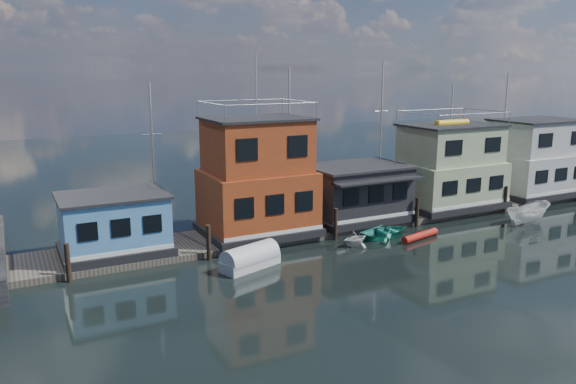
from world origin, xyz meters
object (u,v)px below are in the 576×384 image
houseboat_green (449,168)px  dinghy_teal (386,232)px  houseboat_white (535,159)px  tarp_runabout (250,259)px  red_kayak (420,236)px  houseboat_dark (356,192)px  motorboat (528,213)px  dinghy_white (355,238)px  houseboat_blue (114,224)px  houseboat_red (257,179)px

houseboat_green → dinghy_teal: 10.33m
houseboat_white → tarp_runabout: 30.43m
houseboat_green → houseboat_white: size_ratio=1.00×
tarp_runabout → red_kayak: bearing=-19.3°
houseboat_white → tarp_runabout: bearing=-170.1°
houseboat_dark → houseboat_white: 19.03m
dinghy_teal → houseboat_dark: bearing=-5.9°
motorboat → dinghy_white: bearing=84.6°
houseboat_dark → motorboat: houseboat_dark is taller
houseboat_dark → houseboat_white: size_ratio=0.88×
dinghy_white → houseboat_blue: bearing=62.9°
motorboat → houseboat_white: bearing=-51.9°
houseboat_blue → tarp_runabout: (6.67, -5.21, -1.65)m
houseboat_white → dinghy_white: 22.73m
houseboat_red → motorboat: houseboat_red is taller
houseboat_blue → red_kayak: bearing=-15.5°
houseboat_blue → houseboat_red: 9.69m
motorboat → tarp_runabout: motorboat is taller
motorboat → red_kayak: size_ratio=1.19×
dinghy_teal → houseboat_green: bearing=-72.1°
houseboat_white → red_kayak: houseboat_white is taller
houseboat_blue → houseboat_green: houseboat_green is taller
houseboat_red → red_kayak: bearing=-28.7°
houseboat_white → motorboat: 9.88m
houseboat_white → dinghy_white: bearing=-168.4°
motorboat → tarp_runabout: size_ratio=1.04×
dinghy_teal → dinghy_white: bearing=97.6°
houseboat_red → houseboat_dark: houseboat_red is taller
motorboat → houseboat_red: bearing=73.1°
houseboat_green → red_kayak: size_ratio=2.45×
tarp_runabout → houseboat_red: bearing=42.8°
houseboat_red → dinghy_white: houseboat_red is taller
houseboat_green → red_kayak: (-7.26, -5.33, -3.30)m
houseboat_red → tarp_runabout: houseboat_red is taller
houseboat_blue → houseboat_dark: (17.50, -0.02, 0.21)m
houseboat_blue → red_kayak: (19.24, -5.33, -1.95)m
houseboat_blue → houseboat_white: bearing=0.0°
houseboat_red → tarp_runabout: bearing=-118.5°
houseboat_green → red_kayak: 9.59m
houseboat_green → dinghy_teal: bearing=-156.9°
houseboat_green → houseboat_white: houseboat_green is taller
houseboat_blue → houseboat_dark: 17.50m
houseboat_green → dinghy_teal: size_ratio=2.27×
dinghy_white → motorboat: bearing=-104.8°
houseboat_red → houseboat_white: houseboat_red is taller
houseboat_dark → red_kayak: houseboat_dark is taller
houseboat_blue → dinghy_teal: houseboat_blue is taller
houseboat_green → dinghy_white: houseboat_green is taller
houseboat_white → dinghy_white: houseboat_white is taller
red_kayak → dinghy_white: size_ratio=1.71×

